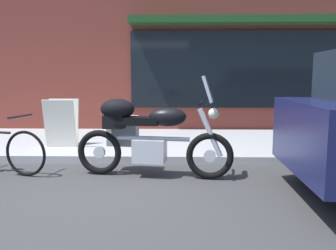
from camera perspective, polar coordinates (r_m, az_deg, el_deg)
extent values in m
plane|color=#3C3C3C|center=(4.47, -9.56, -10.27)|extent=(80.00, 80.00, 0.00)
torus|color=black|center=(4.78, 6.80, -5.03)|extent=(0.65, 0.17, 0.64)
cylinder|color=silver|center=(4.78, 6.80, -5.03)|extent=(0.17, 0.08, 0.16)
torus|color=black|center=(5.08, -11.08, -4.36)|extent=(0.65, 0.17, 0.64)
cylinder|color=silver|center=(5.08, -11.08, -4.36)|extent=(0.17, 0.08, 0.16)
cube|color=silver|center=(4.87, -3.00, -4.15)|extent=(0.48, 0.36, 0.32)
cylinder|color=silver|center=(4.82, -2.43, -2.19)|extent=(1.01, 0.19, 0.06)
ellipsoid|color=black|center=(4.75, -0.09, 1.31)|extent=(0.55, 0.35, 0.26)
cube|color=black|center=(4.84, -5.00, 0.68)|extent=(0.63, 0.32, 0.11)
cube|color=black|center=(4.93, -8.73, 0.52)|extent=(0.31, 0.26, 0.18)
cylinder|color=silver|center=(4.72, 6.86, -1.24)|extent=(0.35, 0.12, 0.67)
cylinder|color=black|center=(4.68, 5.47, 3.64)|extent=(0.12, 0.62, 0.04)
cube|color=silver|center=(4.66, 6.48, 5.82)|extent=(0.19, 0.34, 0.35)
sphere|color=#EAEACC|center=(4.68, 7.40, 1.89)|extent=(0.14, 0.14, 0.14)
cube|color=#B1B1B1|center=(5.16, -7.35, -0.92)|extent=(0.46, 0.26, 0.44)
cube|color=black|center=(5.27, -7.17, -0.73)|extent=(0.37, 0.07, 0.03)
ellipsoid|color=black|center=(4.90, -8.21, 2.60)|extent=(0.52, 0.38, 0.28)
torus|color=black|center=(5.27, -22.13, -4.32)|extent=(0.63, 0.20, 0.64)
cylinder|color=black|center=(5.23, -22.85, 1.31)|extent=(0.15, 0.47, 0.03)
cylinder|color=black|center=(5.26, 24.62, -4.41)|extent=(0.67, 0.24, 0.66)
cube|color=silver|center=(6.54, -17.21, 0.22)|extent=(0.55, 0.18, 0.86)
cube|color=silver|center=(6.75, -16.62, 0.47)|extent=(0.55, 0.18, 0.86)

